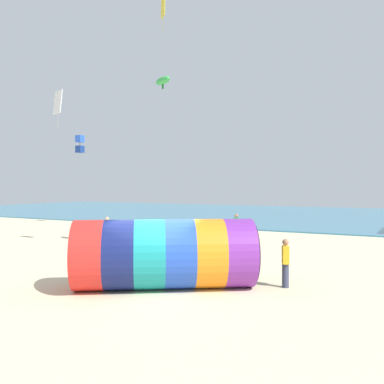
{
  "coord_description": "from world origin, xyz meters",
  "views": [
    {
      "loc": [
        8.12,
        -12.05,
        3.56
      ],
      "look_at": [
        0.15,
        2.48,
        3.33
      ],
      "focal_mm": 40.0,
      "sensor_mm": 36.0,
      "label": 1
    }
  ],
  "objects_px": {
    "kite_yellow_diamond": "(163,8)",
    "bystander_near_water": "(107,231)",
    "kite_handler": "(285,263)",
    "bystander_mid_beach": "(236,227)",
    "kite_white_diamond": "(58,103)",
    "giant_inflatable_tube": "(165,254)",
    "kite_green_parafoil": "(163,81)",
    "kite_blue_box": "(80,144)"
  },
  "relations": [
    {
      "from": "kite_yellow_diamond",
      "to": "bystander_near_water",
      "type": "xyz_separation_m",
      "value": [
        2.04,
        -9.25,
        -16.78
      ]
    },
    {
      "from": "kite_handler",
      "to": "bystander_mid_beach",
      "type": "relative_size",
      "value": 0.98
    },
    {
      "from": "kite_handler",
      "to": "kite_yellow_diamond",
      "type": "relative_size",
      "value": 0.66
    },
    {
      "from": "kite_white_diamond",
      "to": "kite_yellow_diamond",
      "type": "bearing_deg",
      "value": 100.57
    },
    {
      "from": "giant_inflatable_tube",
      "to": "kite_white_diamond",
      "type": "relative_size",
      "value": 3.33
    },
    {
      "from": "bystander_near_water",
      "to": "bystander_mid_beach",
      "type": "distance_m",
      "value": 8.46
    },
    {
      "from": "giant_inflatable_tube",
      "to": "kite_white_diamond",
      "type": "height_order",
      "value": "kite_white_diamond"
    },
    {
      "from": "kite_green_parafoil",
      "to": "bystander_near_water",
      "type": "distance_m",
      "value": 9.24
    },
    {
      "from": "kite_blue_box",
      "to": "bystander_mid_beach",
      "type": "bearing_deg",
      "value": 37.56
    },
    {
      "from": "kite_yellow_diamond",
      "to": "kite_green_parafoil",
      "type": "height_order",
      "value": "kite_yellow_diamond"
    },
    {
      "from": "kite_white_diamond",
      "to": "bystander_mid_beach",
      "type": "distance_m",
      "value": 13.61
    },
    {
      "from": "kite_green_parafoil",
      "to": "bystander_near_water",
      "type": "relative_size",
      "value": 0.85
    },
    {
      "from": "kite_yellow_diamond",
      "to": "kite_blue_box",
      "type": "distance_m",
      "value": 14.54
    },
    {
      "from": "kite_yellow_diamond",
      "to": "kite_blue_box",
      "type": "relative_size",
      "value": 2.27
    },
    {
      "from": "kite_white_diamond",
      "to": "bystander_near_water",
      "type": "xyz_separation_m",
      "value": [
        -0.48,
        4.25,
        -6.74
      ]
    },
    {
      "from": "kite_blue_box",
      "to": "bystander_mid_beach",
      "type": "distance_m",
      "value": 11.29
    },
    {
      "from": "kite_yellow_diamond",
      "to": "kite_green_parafoil",
      "type": "bearing_deg",
      "value": -57.48
    },
    {
      "from": "giant_inflatable_tube",
      "to": "kite_yellow_diamond",
      "type": "xyz_separation_m",
      "value": [
        -10.43,
        16.18,
        16.49
      ]
    },
    {
      "from": "kite_blue_box",
      "to": "bystander_near_water",
      "type": "distance_m",
      "value": 5.83
    },
    {
      "from": "giant_inflatable_tube",
      "to": "kite_green_parafoil",
      "type": "height_order",
      "value": "kite_green_parafoil"
    },
    {
      "from": "giant_inflatable_tube",
      "to": "bystander_near_water",
      "type": "xyz_separation_m",
      "value": [
        -8.39,
        6.92,
        -0.29
      ]
    },
    {
      "from": "kite_handler",
      "to": "kite_white_diamond",
      "type": "xyz_separation_m",
      "value": [
        -11.55,
        0.53,
        6.78
      ]
    },
    {
      "from": "bystander_mid_beach",
      "to": "kite_yellow_diamond",
      "type": "bearing_deg",
      "value": 159.65
    },
    {
      "from": "kite_yellow_diamond",
      "to": "kite_white_diamond",
      "type": "bearing_deg",
      "value": -79.43
    },
    {
      "from": "kite_yellow_diamond",
      "to": "kite_blue_box",
      "type": "xyz_separation_m",
      "value": [
        -0.44,
        -8.86,
        -11.53
      ]
    },
    {
      "from": "kite_handler",
      "to": "kite_blue_box",
      "type": "xyz_separation_m",
      "value": [
        -14.51,
        5.18,
        5.3
      ]
    },
    {
      "from": "kite_white_diamond",
      "to": "kite_blue_box",
      "type": "distance_m",
      "value": 5.71
    },
    {
      "from": "giant_inflatable_tube",
      "to": "kite_blue_box",
      "type": "height_order",
      "value": "kite_blue_box"
    },
    {
      "from": "giant_inflatable_tube",
      "to": "bystander_mid_beach",
      "type": "height_order",
      "value": "giant_inflatable_tube"
    },
    {
      "from": "kite_green_parafoil",
      "to": "bystander_near_water",
      "type": "xyz_separation_m",
      "value": [
        -3.32,
        -0.84,
        -8.58
      ]
    },
    {
      "from": "kite_handler",
      "to": "bystander_near_water",
      "type": "bearing_deg",
      "value": 158.32
    },
    {
      "from": "kite_yellow_diamond",
      "to": "kite_green_parafoil",
      "type": "relative_size",
      "value": 1.73
    },
    {
      "from": "kite_handler",
      "to": "kite_yellow_diamond",
      "type": "distance_m",
      "value": 26.04
    },
    {
      "from": "kite_white_diamond",
      "to": "kite_green_parafoil",
      "type": "bearing_deg",
      "value": 60.84
    },
    {
      "from": "kite_yellow_diamond",
      "to": "kite_white_diamond",
      "type": "relative_size",
      "value": 1.34
    },
    {
      "from": "kite_handler",
      "to": "kite_white_diamond",
      "type": "bearing_deg",
      "value": 177.36
    },
    {
      "from": "kite_handler",
      "to": "bystander_mid_beach",
      "type": "distance_m",
      "value": 13.05
    },
    {
      "from": "kite_blue_box",
      "to": "kite_green_parafoil",
      "type": "xyz_separation_m",
      "value": [
        5.8,
        0.45,
        3.32
      ]
    },
    {
      "from": "giant_inflatable_tube",
      "to": "kite_green_parafoil",
      "type": "distance_m",
      "value": 12.44
    },
    {
      "from": "giant_inflatable_tube",
      "to": "kite_yellow_diamond",
      "type": "relative_size",
      "value": 2.48
    },
    {
      "from": "kite_white_diamond",
      "to": "kite_green_parafoil",
      "type": "relative_size",
      "value": 1.29
    },
    {
      "from": "bystander_mid_beach",
      "to": "kite_handler",
      "type": "bearing_deg",
      "value": -59.64
    }
  ]
}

